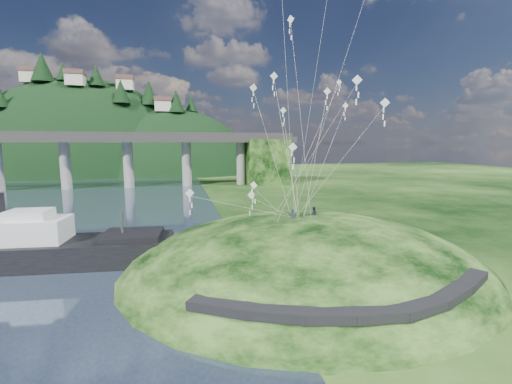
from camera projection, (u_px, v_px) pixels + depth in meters
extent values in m
plane|color=black|center=(227.00, 283.00, 29.50)|extent=(320.00, 320.00, 0.00)
ellipsoid|color=black|center=(305.00, 282.00, 33.45)|extent=(36.00, 32.00, 13.00)
cube|color=black|center=(221.00, 305.00, 21.16)|extent=(4.32, 3.62, 0.71)
cube|color=black|center=(275.00, 312.00, 20.24)|extent=(4.10, 2.97, 0.61)
cube|color=black|center=(329.00, 314.00, 19.96)|extent=(3.85, 2.37, 0.62)
cube|color=black|center=(379.00, 313.00, 20.21)|extent=(3.62, 1.83, 0.66)
cube|color=black|center=(421.00, 306.00, 21.07)|extent=(3.82, 2.27, 0.68)
cube|color=black|center=(450.00, 293.00, 22.65)|extent=(4.11, 2.97, 0.71)
cube|color=black|center=(469.00, 280.00, 24.82)|extent=(4.26, 3.43, 0.66)
cylinder|color=gray|center=(65.00, 165.00, 88.83)|extent=(2.60, 2.60, 13.00)
cylinder|color=gray|center=(128.00, 164.00, 92.33)|extent=(2.60, 2.60, 13.00)
cylinder|color=gray|center=(187.00, 163.00, 95.83)|extent=(2.60, 2.60, 13.00)
cylinder|color=gray|center=(241.00, 162.00, 99.33)|extent=(2.60, 2.60, 13.00)
cube|color=black|center=(266.00, 162.00, 101.02)|extent=(12.00, 11.00, 13.00)
ellipsoid|color=black|center=(88.00, 187.00, 142.77)|extent=(96.00, 68.00, 88.00)
ellipsoid|color=black|center=(174.00, 196.00, 143.52)|extent=(76.00, 56.00, 72.00)
cone|color=black|center=(0.00, 97.00, 114.30)|extent=(5.29, 5.29, 6.96)
cone|color=black|center=(42.00, 67.00, 123.18)|extent=(8.01, 8.01, 10.54)
cone|color=black|center=(63.00, 71.00, 124.41)|extent=(4.97, 4.97, 6.54)
cone|color=black|center=(96.00, 75.00, 125.22)|extent=(5.83, 5.83, 7.67)
cone|color=black|center=(121.00, 91.00, 123.33)|extent=(6.47, 6.47, 8.51)
cone|color=black|center=(149.00, 93.00, 131.97)|extent=(7.13, 7.13, 9.38)
cone|color=black|center=(176.00, 101.00, 129.95)|extent=(6.56, 6.56, 8.63)
cone|color=black|center=(191.00, 104.00, 136.70)|extent=(4.88, 4.88, 6.42)
cube|color=beige|center=(31.00, 77.00, 125.74)|extent=(6.00, 5.00, 4.00)
cube|color=brown|center=(30.00, 70.00, 125.35)|extent=(6.40, 5.40, 1.60)
cube|color=beige|center=(75.00, 80.00, 122.10)|extent=(6.00, 5.00, 4.00)
cube|color=brown|center=(75.00, 72.00, 121.72)|extent=(6.40, 5.40, 1.60)
cube|color=beige|center=(125.00, 85.00, 131.51)|extent=(6.00, 5.00, 4.00)
cube|color=brown|center=(125.00, 78.00, 131.13)|extent=(6.40, 5.40, 1.60)
cube|color=beige|center=(163.00, 106.00, 130.06)|extent=(6.00, 5.00, 4.00)
cube|color=brown|center=(163.00, 99.00, 129.68)|extent=(6.40, 5.40, 1.60)
cube|color=black|center=(64.00, 252.00, 33.93)|extent=(21.33, 7.59, 2.47)
cube|color=silver|center=(31.00, 232.00, 33.24)|extent=(7.00, 4.77, 2.66)
cube|color=silver|center=(29.00, 216.00, 33.01)|extent=(4.04, 3.19, 1.14)
cube|color=black|center=(132.00, 235.00, 34.63)|extent=(6.11, 5.25, 0.57)
cylinder|color=black|center=(1.00, 205.00, 32.52)|extent=(0.66, 0.66, 2.28)
cylinder|color=#2D2B2B|center=(122.00, 223.00, 34.32)|extent=(0.23, 0.23, 2.85)
cube|color=#352615|center=(157.00, 256.00, 35.18)|extent=(16.10, 4.21, 0.40)
cylinder|color=#352615|center=(88.00, 261.00, 34.41)|extent=(0.34, 0.34, 1.14)
cylinder|color=#352615|center=(123.00, 260.00, 34.82)|extent=(0.34, 0.34, 1.14)
cylinder|color=#352615|center=(158.00, 258.00, 35.22)|extent=(0.34, 0.34, 1.14)
cylinder|color=#352615|center=(191.00, 257.00, 35.63)|extent=(0.34, 0.34, 1.14)
cylinder|color=#352615|center=(224.00, 256.00, 36.04)|extent=(0.34, 0.34, 1.14)
imported|color=#282935|center=(293.00, 209.00, 32.02)|extent=(0.68, 0.50, 1.72)
imported|color=#282935|center=(314.00, 206.00, 33.74)|extent=(0.94, 0.81, 1.67)
cube|color=white|center=(339.00, 82.00, 40.95)|extent=(0.67, 0.19, 0.66)
cube|color=white|center=(339.00, 86.00, 41.01)|extent=(0.09, 0.03, 0.39)
cube|color=white|center=(339.00, 90.00, 41.08)|extent=(0.09, 0.03, 0.39)
cube|color=white|center=(339.00, 94.00, 41.15)|extent=(0.09, 0.03, 0.39)
cube|color=white|center=(385.00, 103.00, 31.38)|extent=(0.67, 0.64, 0.86)
cube|color=white|center=(385.00, 110.00, 31.47)|extent=(0.11, 0.07, 0.51)
cube|color=white|center=(384.00, 117.00, 31.56)|extent=(0.11, 0.07, 0.51)
cube|color=white|center=(384.00, 123.00, 31.65)|extent=(0.11, 0.07, 0.51)
cube|color=white|center=(291.00, 19.00, 36.41)|extent=(0.58, 0.68, 0.84)
cube|color=white|center=(291.00, 25.00, 36.49)|extent=(0.10, 0.09, 0.49)
cube|color=white|center=(291.00, 31.00, 36.58)|extent=(0.10, 0.09, 0.49)
cube|color=white|center=(290.00, 37.00, 36.66)|extent=(0.10, 0.09, 0.49)
cube|color=white|center=(357.00, 80.00, 24.16)|extent=(0.62, 0.44, 0.70)
cube|color=white|center=(357.00, 87.00, 24.24)|extent=(0.09, 0.05, 0.42)
cube|color=white|center=(357.00, 95.00, 24.31)|extent=(0.09, 0.05, 0.42)
cube|color=white|center=(356.00, 102.00, 24.38)|extent=(0.09, 0.05, 0.42)
cube|color=white|center=(274.00, 76.00, 35.37)|extent=(0.83, 0.26, 0.81)
cube|color=white|center=(274.00, 82.00, 35.45)|extent=(0.11, 0.04, 0.48)
cube|color=white|center=(274.00, 88.00, 35.53)|extent=(0.11, 0.04, 0.48)
cube|color=white|center=(274.00, 94.00, 35.62)|extent=(0.11, 0.04, 0.48)
cube|color=white|center=(283.00, 110.00, 38.01)|extent=(0.72, 0.22, 0.71)
cube|color=white|center=(283.00, 115.00, 38.08)|extent=(0.09, 0.03, 0.42)
cube|color=white|center=(283.00, 120.00, 38.15)|extent=(0.09, 0.03, 0.42)
cube|color=white|center=(283.00, 124.00, 38.22)|extent=(0.09, 0.03, 0.42)
cube|color=white|center=(253.00, 88.00, 34.99)|extent=(0.82, 0.29, 0.80)
cube|color=white|center=(253.00, 94.00, 35.07)|extent=(0.10, 0.07, 0.48)
cube|color=white|center=(253.00, 100.00, 35.16)|extent=(0.10, 0.07, 0.48)
cube|color=white|center=(253.00, 105.00, 35.24)|extent=(0.10, 0.07, 0.48)
cube|color=white|center=(254.00, 185.00, 31.32)|extent=(0.60, 0.46, 0.71)
cube|color=white|center=(254.00, 191.00, 31.39)|extent=(0.09, 0.05, 0.42)
cube|color=white|center=(254.00, 196.00, 31.47)|extent=(0.09, 0.05, 0.42)
cube|color=white|center=(254.00, 202.00, 31.54)|extent=(0.09, 0.05, 0.42)
cube|color=white|center=(327.00, 91.00, 33.80)|extent=(0.74, 0.23, 0.74)
cube|color=white|center=(327.00, 97.00, 33.87)|extent=(0.10, 0.02, 0.44)
cube|color=white|center=(327.00, 102.00, 33.95)|extent=(0.10, 0.02, 0.44)
cube|color=white|center=(327.00, 108.00, 34.02)|extent=(0.10, 0.02, 0.44)
cube|color=white|center=(251.00, 195.00, 26.80)|extent=(0.64, 0.29, 0.67)
cube|color=white|center=(251.00, 201.00, 26.87)|extent=(0.08, 0.06, 0.39)
cube|color=white|center=(251.00, 207.00, 26.93)|extent=(0.08, 0.06, 0.39)
cube|color=white|center=(251.00, 213.00, 27.00)|extent=(0.08, 0.06, 0.39)
cube|color=white|center=(345.00, 106.00, 40.32)|extent=(0.67, 0.30, 0.70)
cube|color=white|center=(345.00, 110.00, 40.40)|extent=(0.09, 0.03, 0.41)
cube|color=white|center=(345.00, 114.00, 40.47)|extent=(0.09, 0.03, 0.41)
cube|color=white|center=(345.00, 119.00, 40.54)|extent=(0.09, 0.03, 0.41)
cube|color=white|center=(190.00, 193.00, 29.95)|extent=(0.78, 0.23, 0.79)
cube|color=white|center=(190.00, 199.00, 30.03)|extent=(0.10, 0.06, 0.46)
cube|color=white|center=(190.00, 206.00, 30.11)|extent=(0.10, 0.06, 0.46)
cube|color=white|center=(190.00, 212.00, 30.19)|extent=(0.10, 0.06, 0.46)
cube|color=white|center=(293.00, 147.00, 30.00)|extent=(0.81, 0.24, 0.79)
cube|color=white|center=(293.00, 154.00, 30.08)|extent=(0.11, 0.04, 0.47)
cube|color=white|center=(293.00, 160.00, 30.16)|extent=(0.11, 0.04, 0.47)
cube|color=white|center=(293.00, 167.00, 30.24)|extent=(0.11, 0.04, 0.47)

